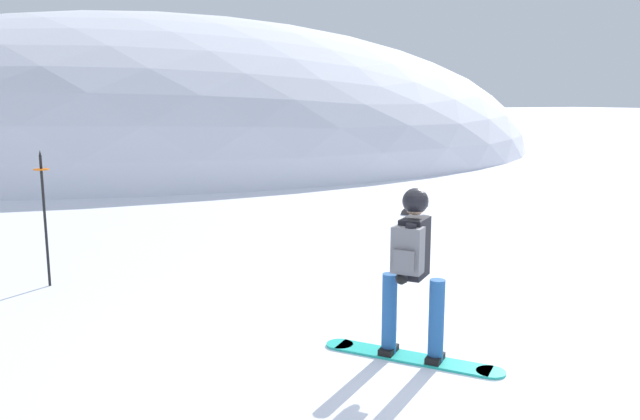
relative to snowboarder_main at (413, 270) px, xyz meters
The scene contains 5 objects.
ground_plane 1.06m from the snowboarder_main, ahead, with size 300.00×300.00×0.00m, color white.
ridge_peak_main 29.58m from the snowboarder_main, 86.13° to the left, with size 39.42×35.48×13.23m.
snowboarder_main is the anchor object (origin of this frame).
piste_marker_near 5.28m from the snowboarder_main, 128.08° to the left, with size 0.20×0.20×1.88m.
rock_dark 8.23m from the snowboarder_main, 58.80° to the left, with size 0.46×0.39×0.32m.
Camera 1 is at (-3.68, -5.05, 2.55)m, focal length 35.75 mm.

